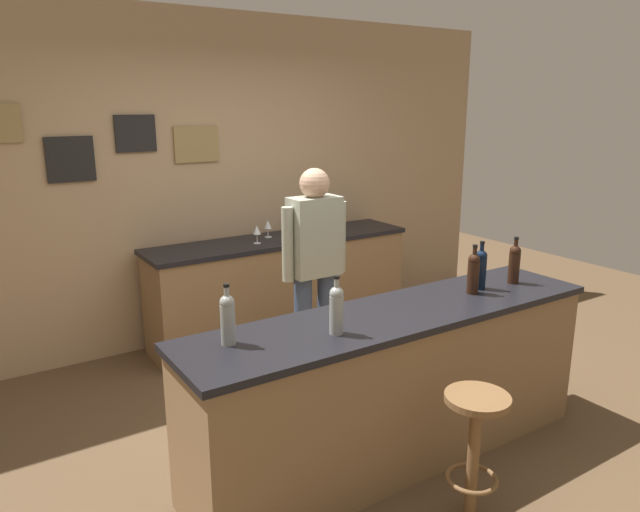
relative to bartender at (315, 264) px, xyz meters
The scene contains 13 objects.
ground_plane 1.14m from the bartender, 99.88° to the right, with size 10.00×10.00×0.00m, color brown.
back_wall 1.47m from the bartender, 95.23° to the left, with size 6.00×0.09×2.80m.
bar_counter 1.15m from the bartender, 96.11° to the right, with size 2.58×0.60×0.92m.
side_counter 1.16m from the bartender, 74.06° to the left, with size 2.40×0.56×0.90m.
bartender is the anchor object (origin of this frame).
bar_stool 1.73m from the bartender, 94.36° to the right, with size 0.32×0.32×0.68m.
wine_bottle_a 1.46m from the bartender, 139.32° to the right, with size 0.07×0.07×0.31m.
wine_bottle_b 1.27m from the bartender, 117.67° to the right, with size 0.07×0.07×0.31m.
wine_bottle_c 1.15m from the bartender, 65.13° to the right, with size 0.07×0.07×0.31m.
wine_bottle_d 1.17m from the bartender, 59.48° to the right, with size 0.07×0.07×0.31m.
wine_bottle_e 1.35m from the bartender, 50.12° to the right, with size 0.07×0.07×0.31m.
wine_glass_a 0.94m from the bartender, 88.51° to the left, with size 0.07×0.07×0.16m.
wine_glass_b 1.12m from the bartender, 79.03° to the left, with size 0.07×0.07×0.16m.
Camera 1 is at (-2.07, -2.78, 2.05)m, focal length 33.19 mm.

